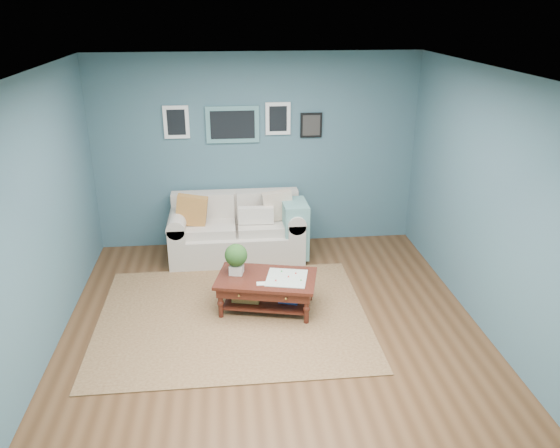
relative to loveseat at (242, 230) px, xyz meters
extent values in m
plane|color=brown|center=(0.24, -2.02, -0.39)|extent=(5.00, 5.00, 0.00)
plane|color=white|center=(0.24, -2.02, 2.31)|extent=(5.00, 5.00, 0.00)
cube|color=#42606F|center=(0.24, 0.48, 0.96)|extent=(4.50, 0.02, 2.70)
cube|color=#42606F|center=(0.24, -4.52, 0.96)|extent=(4.50, 0.02, 2.70)
cube|color=#42606F|center=(-2.01, -2.02, 0.96)|extent=(0.02, 5.00, 2.70)
cube|color=#42606F|center=(2.49, -2.02, 0.96)|extent=(0.02, 5.00, 2.70)
cube|color=slate|center=(-0.08, 0.45, 1.36)|extent=(0.72, 0.03, 0.50)
cube|color=black|center=(-0.08, 0.43, 1.36)|extent=(0.60, 0.01, 0.38)
cube|color=white|center=(-0.83, 0.45, 1.41)|extent=(0.34, 0.03, 0.44)
cube|color=white|center=(0.54, 0.45, 1.43)|extent=(0.34, 0.03, 0.44)
cube|color=black|center=(1.00, 0.45, 1.33)|extent=(0.30, 0.03, 0.34)
cube|color=brown|center=(-0.18, -1.62, -0.38)|extent=(2.99, 2.39, 0.01)
cube|color=beige|center=(-0.08, -0.03, -0.19)|extent=(1.34, 0.83, 0.40)
cube|color=beige|center=(-0.08, 0.29, 0.24)|extent=(1.76, 0.21, 0.45)
cube|color=beige|center=(-0.87, -0.03, -0.09)|extent=(0.23, 0.83, 0.59)
cube|color=beige|center=(0.70, -0.03, -0.09)|extent=(0.23, 0.83, 0.59)
cylinder|color=beige|center=(-0.87, -0.03, 0.20)|extent=(0.25, 0.83, 0.25)
cylinder|color=beige|center=(0.70, -0.03, 0.20)|extent=(0.25, 0.83, 0.25)
cube|color=beige|center=(-0.44, -0.09, 0.07)|extent=(0.68, 0.53, 0.12)
cube|color=beige|center=(0.28, -0.09, 0.07)|extent=(0.68, 0.53, 0.12)
cube|color=beige|center=(-0.44, 0.17, 0.30)|extent=(0.68, 0.11, 0.34)
cube|color=beige|center=(0.28, 0.17, 0.30)|extent=(0.68, 0.11, 0.34)
cube|color=#BC6327|center=(-0.67, -0.08, 0.34)|extent=(0.46, 0.16, 0.45)
cube|color=beige|center=(0.49, -0.02, 0.34)|extent=(0.45, 0.17, 0.44)
cube|color=beige|center=(0.18, -0.13, 0.26)|extent=(0.47, 0.11, 0.23)
cube|color=#6C9D9B|center=(0.70, -0.15, 0.05)|extent=(0.32, 0.52, 0.76)
cube|color=#35150C|center=(0.21, -1.48, 0.01)|extent=(1.23, 0.88, 0.04)
cube|color=#35150C|center=(0.21, -1.48, -0.07)|extent=(1.14, 0.79, 0.11)
cube|color=#35150C|center=(0.21, -1.48, -0.28)|extent=(1.03, 0.68, 0.02)
sphere|color=gold|center=(-0.11, -1.71, -0.07)|extent=(0.03, 0.03, 0.03)
sphere|color=gold|center=(0.39, -1.83, -0.07)|extent=(0.03, 0.03, 0.03)
cylinder|color=#35150C|center=(-0.31, -1.61, -0.20)|extent=(0.06, 0.06, 0.38)
cylinder|color=#35150C|center=(0.62, -1.83, -0.20)|extent=(0.06, 0.06, 0.38)
cylinder|color=#35150C|center=(-0.20, -1.12, -0.20)|extent=(0.06, 0.06, 0.38)
cylinder|color=#35150C|center=(0.74, -1.34, -0.20)|extent=(0.06, 0.06, 0.38)
cube|color=silver|center=(-0.12, -1.35, 0.08)|extent=(0.18, 0.18, 0.11)
sphere|color=#204A17|center=(-0.12, -1.35, 0.26)|extent=(0.26, 0.26, 0.26)
cube|color=silver|center=(0.44, -1.53, 0.03)|extent=(0.53, 0.53, 0.01)
cube|color=#AB8048|center=(-0.01, -1.42, -0.18)|extent=(0.36, 0.29, 0.18)
cube|color=navy|center=(0.47, -1.52, -0.22)|extent=(0.25, 0.21, 0.10)
camera|label=1|loc=(-0.20, -6.93, 2.90)|focal=35.00mm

